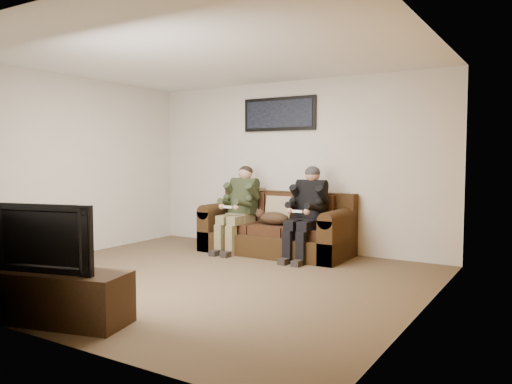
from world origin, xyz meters
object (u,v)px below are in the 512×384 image
Objects in this scene: person_right at (307,207)px; framed_poster at (279,114)px; tv_stand at (50,296)px; sofa at (278,230)px; television at (48,237)px; person_left at (239,203)px; cat at (273,218)px.

framed_poster is (-0.77, 0.57, 1.37)m from person_right.
tv_stand is (0.03, -4.17, -1.88)m from framed_poster.
sofa is 3.80m from television.
sofa is 0.71m from person_left.
person_left is 3.62m from television.
sofa is 1.81m from framed_poster.
television is (-0.17, -3.78, 0.40)m from sofa.
person_right is at bearing 0.02° from person_left.
television is at bearing -89.62° from framed_poster.
person_right is at bearing -17.97° from sofa.
framed_poster is 4.57m from tv_stand.
framed_poster is 0.88× the size of tv_stand.
person_left reaches higher than cat.
television is (0.40, -3.59, 0.01)m from person_left.
person_right reaches higher than sofa.
framed_poster is at bearing 75.64° from tv_stand.
person_left is at bearing -122.79° from framed_poster.
sofa is at bearing 162.03° from person_right.
tv_stand is (0.40, -3.59, -0.51)m from person_left.
tv_stand is at bearing -89.62° from framed_poster.
person_left is 1.14m from person_right.
person_right is at bearing 63.61° from television.
tv_stand is 0.52m from television.
cat is at bearing 72.46° from tv_stand.
person_right reaches higher than person_left.
television is (0.00, 0.00, 0.52)m from tv_stand.
sofa is 1.69× the size of person_right.
sofa reaches higher than cat.
person_left is 0.99× the size of person_right.
sofa is at bearing 72.65° from television.
sofa is 0.26m from cat.
sofa reaches higher than tv_stand.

